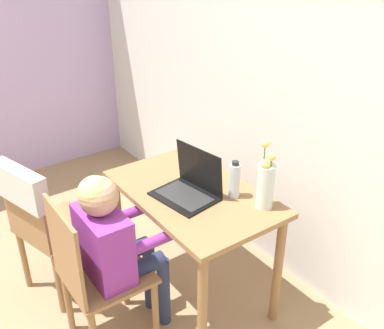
{
  "coord_description": "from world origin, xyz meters",
  "views": [
    {
      "loc": [
        1.62,
        0.38,
        1.97
      ],
      "look_at": [
        -0.04,
        1.57,
        0.9
      ],
      "focal_mm": 42.0,
      "sensor_mm": 36.0,
      "label": 1
    }
  ],
  "objects_px": {
    "chair_occupied": "(94,276)",
    "flower_vase": "(266,182)",
    "chair_spare": "(37,211)",
    "water_bottle": "(235,180)",
    "person_seated": "(113,239)",
    "laptop": "(191,185)"
  },
  "relations": [
    {
      "from": "chair_occupied",
      "to": "flower_vase",
      "type": "xyz_separation_m",
      "value": [
        0.31,
        0.82,
        0.41
      ]
    },
    {
      "from": "chair_spare",
      "to": "water_bottle",
      "type": "bearing_deg",
      "value": -143.55
    },
    {
      "from": "water_bottle",
      "to": "person_seated",
      "type": "bearing_deg",
      "value": -103.23
    },
    {
      "from": "chair_occupied",
      "to": "person_seated",
      "type": "relative_size",
      "value": 0.89
    },
    {
      "from": "chair_occupied",
      "to": "person_seated",
      "type": "distance_m",
      "value": 0.21
    },
    {
      "from": "chair_occupied",
      "to": "laptop",
      "type": "xyz_separation_m",
      "value": [
        0.0,
        0.58,
        0.32
      ]
    },
    {
      "from": "chair_spare",
      "to": "laptop",
      "type": "relative_size",
      "value": 2.49
    },
    {
      "from": "laptop",
      "to": "chair_spare",
      "type": "bearing_deg",
      "value": -135.65
    },
    {
      "from": "laptop",
      "to": "chair_occupied",
      "type": "bearing_deg",
      "value": -98.83
    },
    {
      "from": "laptop",
      "to": "flower_vase",
      "type": "distance_m",
      "value": 0.4
    },
    {
      "from": "flower_vase",
      "to": "water_bottle",
      "type": "xyz_separation_m",
      "value": [
        -0.16,
        -0.06,
        -0.04
      ]
    },
    {
      "from": "laptop",
      "to": "water_bottle",
      "type": "relative_size",
      "value": 1.72
    },
    {
      "from": "laptop",
      "to": "water_bottle",
      "type": "distance_m",
      "value": 0.23
    },
    {
      "from": "chair_spare",
      "to": "person_seated",
      "type": "relative_size",
      "value": 0.9
    },
    {
      "from": "chair_spare",
      "to": "flower_vase",
      "type": "xyz_separation_m",
      "value": [
        0.82,
        0.91,
        0.26
      ]
    },
    {
      "from": "chair_spare",
      "to": "laptop",
      "type": "distance_m",
      "value": 0.86
    },
    {
      "from": "person_seated",
      "to": "laptop",
      "type": "height_order",
      "value": "person_seated"
    },
    {
      "from": "laptop",
      "to": "person_seated",
      "type": "bearing_deg",
      "value": -98.78
    },
    {
      "from": "water_bottle",
      "to": "chair_spare",
      "type": "bearing_deg",
      "value": -127.73
    },
    {
      "from": "person_seated",
      "to": "flower_vase",
      "type": "xyz_separation_m",
      "value": [
        0.31,
        0.7,
        0.23
      ]
    },
    {
      "from": "chair_spare",
      "to": "laptop",
      "type": "xyz_separation_m",
      "value": [
        0.51,
        0.67,
        0.18
      ]
    },
    {
      "from": "chair_spare",
      "to": "person_seated",
      "type": "height_order",
      "value": "person_seated"
    }
  ]
}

